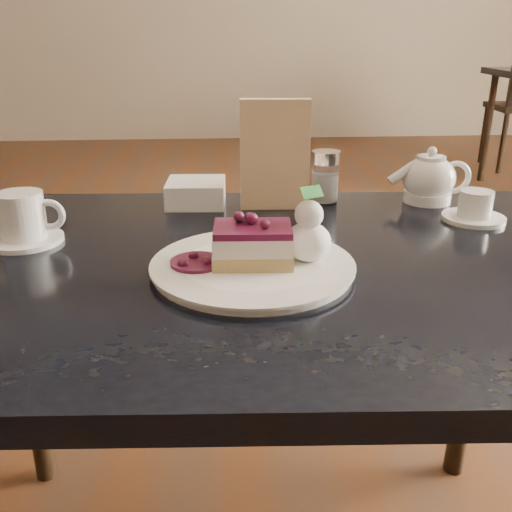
{
  "coord_description": "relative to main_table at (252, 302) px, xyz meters",
  "views": [
    {
      "loc": [
        -0.05,
        -0.63,
        1.0
      ],
      "look_at": [
        -0.0,
        0.03,
        0.73
      ],
      "focal_mm": 40.0,
      "sensor_mm": 36.0,
      "label": 1
    }
  ],
  "objects": [
    {
      "name": "dessert_plate",
      "position": [
        -0.0,
        -0.05,
        0.08
      ],
      "size": [
        0.28,
        0.28,
        0.01
      ],
      "primitive_type": "cylinder",
      "color": "white",
      "rests_on": "main_table"
    },
    {
      "name": "berry_sauce",
      "position": [
        -0.08,
        -0.05,
        0.09
      ],
      "size": [
        0.07,
        0.07,
        0.01
      ],
      "primitive_type": "cylinder",
      "color": "#451230",
      "rests_on": "dessert_plate"
    },
    {
      "name": "coffee_set",
      "position": [
        -0.35,
        0.09,
        0.11
      ],
      "size": [
        0.13,
        0.12,
        0.08
      ],
      "color": "white",
      "rests_on": "main_table"
    },
    {
      "name": "tea_set",
      "position": [
        0.37,
        0.25,
        0.11
      ],
      "size": [
        0.19,
        0.22,
        0.1
      ],
      "color": "white",
      "rests_on": "main_table"
    },
    {
      "name": "sugar_shaker",
      "position": [
        0.16,
        0.28,
        0.12
      ],
      "size": [
        0.05,
        0.05,
        0.1
      ],
      "color": "white",
      "rests_on": "main_table"
    },
    {
      "name": "cheesecake_slice",
      "position": [
        -0.0,
        -0.05,
        0.11
      ],
      "size": [
        0.11,
        0.08,
        0.05
      ],
      "rotation": [
        0.0,
        0.0,
        -0.05
      ],
      "color": "tan",
      "rests_on": "dessert_plate"
    },
    {
      "name": "whipped_cream",
      "position": [
        0.08,
        -0.04,
        0.11
      ],
      "size": [
        0.06,
        0.06,
        0.06
      ],
      "color": "white",
      "rests_on": "dessert_plate"
    },
    {
      "name": "napkin_stack",
      "position": [
        -0.09,
        0.29,
        0.09
      ],
      "size": [
        0.11,
        0.11,
        0.05
      ],
      "primitive_type": "cube",
      "rotation": [
        0.0,
        0.0,
        -0.05
      ],
      "color": "white",
      "rests_on": "main_table"
    },
    {
      "name": "main_table",
      "position": [
        0.0,
        0.0,
        0.0
      ],
      "size": [
        1.12,
        0.78,
        0.68
      ],
      "rotation": [
        0.0,
        0.0,
        -0.05
      ],
      "color": "black",
      "rests_on": "ground"
    },
    {
      "name": "menu_card",
      "position": [
        0.06,
        0.25,
        0.17
      ],
      "size": [
        0.13,
        0.03,
        0.2
      ],
      "primitive_type": "cube",
      "rotation": [
        0.0,
        0.0,
        -0.05
      ],
      "color": "beige",
      "rests_on": "main_table"
    }
  ]
}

